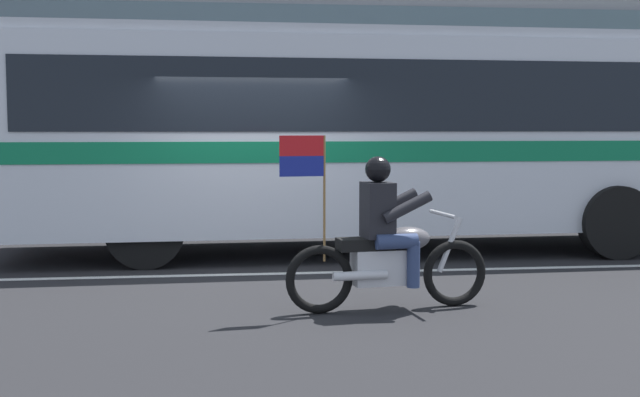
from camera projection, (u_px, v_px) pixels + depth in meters
ground_plane at (254, 266)px, 10.96m from camera, size 60.00×60.00×0.00m
sidewalk_curb at (243, 219)px, 16.00m from camera, size 28.00×3.80×0.15m
lane_center_stripe at (256, 274)px, 10.37m from camera, size 26.60×0.14×0.01m
transit_bus at (386, 126)px, 12.23m from camera, size 11.24×2.93×3.22m
motorcycle_with_rider at (386, 245)px, 8.29m from camera, size 2.19×0.67×1.78m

